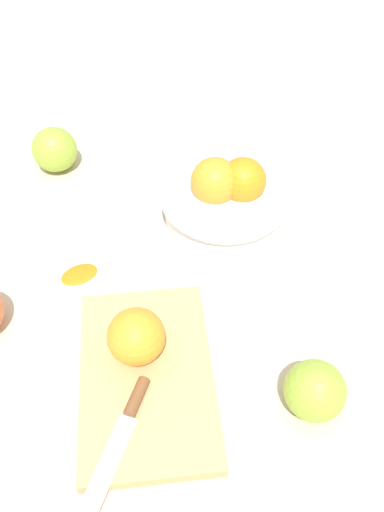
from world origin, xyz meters
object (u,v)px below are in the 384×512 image
object	(u,v)px
orange_on_board	(136,337)
apple_back_right	(315,391)
bowl	(225,199)
apple_front_left	(55,150)
cutting_board	(151,376)
knife	(125,425)

from	to	relation	value
orange_on_board	apple_back_right	bearing A→B (deg)	70.18
bowl	orange_on_board	world-z (taller)	bowl
bowl	apple_front_left	distance (m)	0.30
cutting_board	knife	world-z (taller)	knife
knife	apple_front_left	distance (m)	0.49
cutting_board	apple_back_right	bearing A→B (deg)	76.92
cutting_board	knife	size ratio (longest dim) A/B	1.61
cutting_board	apple_back_right	world-z (taller)	apple_back_right
apple_front_left	apple_back_right	xyz separation A→B (m)	(0.45, 0.34, -0.00)
orange_on_board	apple_back_right	xyz separation A→B (m)	(0.07, 0.20, -0.02)
apple_back_right	apple_front_left	bearing A→B (deg)	-143.46
orange_on_board	apple_back_right	world-z (taller)	orange_on_board
bowl	knife	xyz separation A→B (m)	(0.33, -0.14, -0.02)
cutting_board	apple_front_left	distance (m)	0.44
bowl	apple_front_left	world-z (taller)	bowl
apple_front_left	apple_back_right	size ratio (longest dim) A/B	1.08
orange_on_board	knife	size ratio (longest dim) A/B	0.45
bowl	orange_on_board	bearing A→B (deg)	-27.78
knife	apple_back_right	bearing A→B (deg)	95.96
apple_front_left	apple_back_right	distance (m)	0.57
orange_on_board	knife	distance (m)	0.10
apple_back_right	knife	bearing A→B (deg)	-84.04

